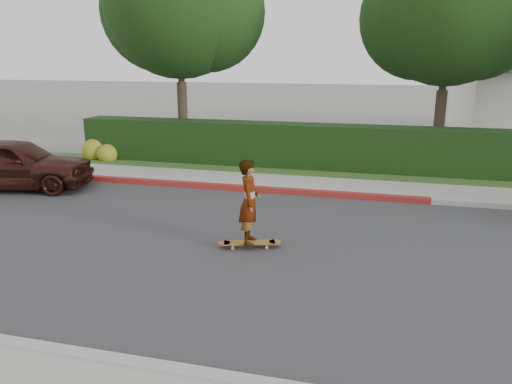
% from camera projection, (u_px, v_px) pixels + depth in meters
% --- Properties ---
extents(ground, '(120.00, 120.00, 0.00)m').
position_uv_depth(ground, '(390.00, 263.00, 9.02)').
color(ground, slate).
rests_on(ground, ground).
extents(road, '(60.00, 8.00, 0.01)m').
position_uv_depth(road, '(390.00, 262.00, 9.02)').
color(road, '#2D2D30').
rests_on(road, ground).
extents(curb_far, '(60.00, 0.20, 0.15)m').
position_uv_depth(curb_far, '(390.00, 198.00, 12.83)').
color(curb_far, '#9E9E99').
rests_on(curb_far, ground).
extents(curb_red_section, '(12.00, 0.21, 0.15)m').
position_uv_depth(curb_red_section, '(207.00, 186.00, 14.04)').
color(curb_red_section, maroon).
rests_on(curb_red_section, ground).
extents(sidewalk_far, '(60.00, 1.60, 0.12)m').
position_uv_depth(sidewalk_far, '(390.00, 190.00, 13.68)').
color(sidewalk_far, gray).
rests_on(sidewalk_far, ground).
extents(planting_strip, '(60.00, 1.60, 0.10)m').
position_uv_depth(planting_strip, '(390.00, 177.00, 15.17)').
color(planting_strip, '#2D4C1E').
rests_on(planting_strip, ground).
extents(hedge, '(15.00, 1.00, 1.50)m').
position_uv_depth(hedge, '(297.00, 147.00, 16.27)').
color(hedge, black).
rests_on(hedge, ground).
extents(flowering_shrub, '(1.40, 1.00, 0.90)m').
position_uv_depth(flowering_shrub, '(99.00, 152.00, 17.65)').
color(flowering_shrub, '#2D4C19').
rests_on(flowering_shrub, ground).
extents(tree_left, '(5.99, 5.21, 8.00)m').
position_uv_depth(tree_left, '(180.00, 8.00, 17.57)').
color(tree_left, '#33261C').
rests_on(tree_left, ground).
extents(tree_center, '(5.66, 4.84, 7.44)m').
position_uv_depth(tree_center, '(449.00, 14.00, 15.95)').
color(tree_center, '#33261C').
rests_on(tree_center, ground).
extents(skateboard, '(1.24, 0.60, 0.11)m').
position_uv_depth(skateboard, '(250.00, 243.00, 9.67)').
color(skateboard, '#CF7038').
rests_on(skateboard, ground).
extents(skateboarder, '(0.48, 0.65, 1.63)m').
position_uv_depth(skateboarder, '(249.00, 202.00, 9.45)').
color(skateboarder, white).
rests_on(skateboarder, skateboard).
extents(car_maroon, '(4.52, 2.64, 1.44)m').
position_uv_depth(car_maroon, '(13.00, 164.00, 13.86)').
color(car_maroon, '#361711').
rests_on(car_maroon, ground).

